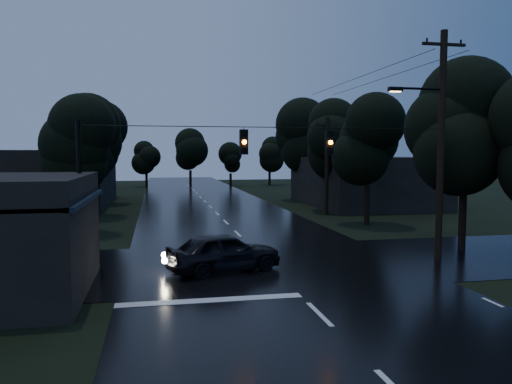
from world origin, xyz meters
name	(u,v)px	position (x,y,z in m)	size (l,w,h in m)	color
main_road	(217,214)	(0.00, 30.00, 0.00)	(12.00, 120.00, 0.02)	black
cross_street	(267,263)	(0.00, 12.00, 0.00)	(60.00, 9.00, 0.02)	black
building_far_right	(364,181)	(14.00, 34.00, 2.20)	(10.00, 14.00, 4.40)	black
building_far_left	(53,178)	(-14.00, 40.00, 2.50)	(10.00, 16.00, 5.00)	black
utility_pole_main	(439,142)	(7.41, 11.00, 5.26)	(3.50, 0.30, 10.00)	black
utility_pole_far	(327,165)	(8.30, 28.00, 3.88)	(2.00, 0.30, 7.50)	black
anchor_pole_left	(80,200)	(-7.50, 11.00, 3.00)	(0.18, 0.18, 6.00)	black
span_signals	(286,141)	(0.56, 10.99, 5.24)	(15.00, 0.37, 1.12)	black
tree_corner_near	(465,127)	(10.00, 13.00, 5.99)	(4.48, 4.48, 9.44)	black
tree_left_a	(80,145)	(-9.00, 22.00, 5.24)	(3.92, 3.92, 8.26)	black
tree_left_b	(87,141)	(-9.60, 30.00, 5.62)	(4.20, 4.20, 8.85)	black
tree_left_c	(95,140)	(-10.20, 40.00, 5.99)	(4.48, 4.48, 9.44)	black
tree_right_a	(368,140)	(9.00, 22.00, 5.62)	(4.20, 4.20, 8.85)	black
tree_right_b	(334,138)	(9.60, 30.00, 5.99)	(4.48, 4.48, 9.44)	black
tree_right_c	(305,137)	(10.20, 40.00, 6.37)	(4.76, 4.76, 10.03)	black
car	(224,252)	(-2.03, 10.96, 0.79)	(1.87, 4.64, 1.58)	black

